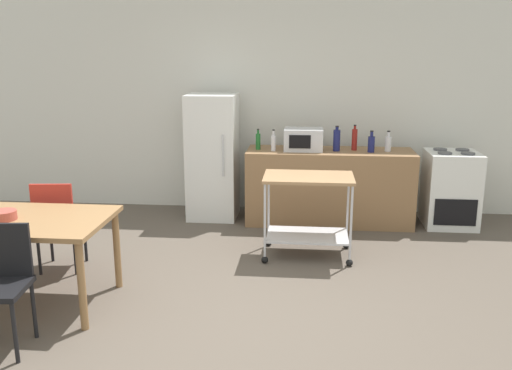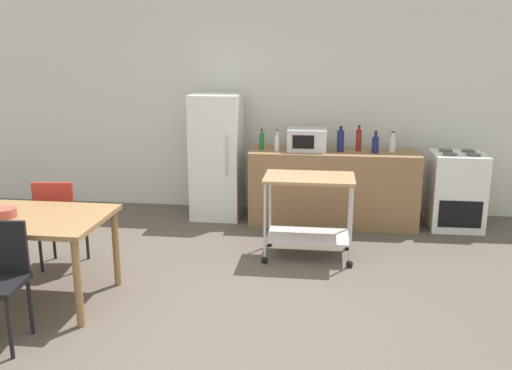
{
  "view_description": "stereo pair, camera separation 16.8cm",
  "coord_description": "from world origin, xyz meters",
  "px_view_note": "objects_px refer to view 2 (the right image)",
  "views": [
    {
      "loc": [
        0.63,
        -3.98,
        2.1
      ],
      "look_at": [
        0.14,
        1.2,
        0.8
      ],
      "focal_mm": 38.68,
      "sensor_mm": 36.0,
      "label": 1
    },
    {
      "loc": [
        0.8,
        -3.96,
        2.1
      ],
      "look_at": [
        0.14,
        1.2,
        0.8
      ],
      "focal_mm": 38.68,
      "sensor_mm": 36.0,
      "label": 2
    }
  ],
  "objects_px": {
    "fruit_bowl": "(4,213)",
    "refrigerator": "(217,157)",
    "microwave": "(307,140)",
    "bottle_sparkling_water": "(392,144)",
    "bottle_hot_sauce": "(341,140)",
    "kitchen_cart": "(309,203)",
    "bottle_soda": "(359,140)",
    "bottle_olive_oil": "(262,141)",
    "chair_red": "(59,217)",
    "stove_oven": "(456,191)",
    "dining_table": "(16,225)",
    "bottle_wine": "(375,144)",
    "bottle_vinegar": "(277,143)"
  },
  "relations": [
    {
      "from": "bottle_hot_sauce",
      "to": "bottle_wine",
      "type": "distance_m",
      "value": 0.41
    },
    {
      "from": "bottle_soda",
      "to": "bottle_hot_sauce",
      "type": "bearing_deg",
      "value": -160.35
    },
    {
      "from": "dining_table",
      "to": "stove_oven",
      "type": "distance_m",
      "value": 4.8
    },
    {
      "from": "dining_table",
      "to": "bottle_olive_oil",
      "type": "height_order",
      "value": "bottle_olive_oil"
    },
    {
      "from": "dining_table",
      "to": "bottle_hot_sauce",
      "type": "height_order",
      "value": "bottle_hot_sauce"
    },
    {
      "from": "bottle_olive_oil",
      "to": "chair_red",
      "type": "bearing_deg",
      "value": -134.65
    },
    {
      "from": "chair_red",
      "to": "fruit_bowl",
      "type": "distance_m",
      "value": 0.81
    },
    {
      "from": "dining_table",
      "to": "refrigerator",
      "type": "distance_m",
      "value": 2.85
    },
    {
      "from": "bottle_soda",
      "to": "bottle_vinegar",
      "type": "bearing_deg",
      "value": -171.33
    },
    {
      "from": "dining_table",
      "to": "bottle_sparkling_water",
      "type": "relative_size",
      "value": 6.11
    },
    {
      "from": "stove_oven",
      "to": "microwave",
      "type": "height_order",
      "value": "microwave"
    },
    {
      "from": "dining_table",
      "to": "bottle_hot_sauce",
      "type": "bearing_deg",
      "value": 42.4
    },
    {
      "from": "dining_table",
      "to": "bottle_hot_sauce",
      "type": "distance_m",
      "value": 3.68
    },
    {
      "from": "bottle_olive_oil",
      "to": "bottle_hot_sauce",
      "type": "height_order",
      "value": "bottle_hot_sauce"
    },
    {
      "from": "bottle_olive_oil",
      "to": "bottle_soda",
      "type": "height_order",
      "value": "bottle_soda"
    },
    {
      "from": "chair_red",
      "to": "fruit_bowl",
      "type": "relative_size",
      "value": 4.47
    },
    {
      "from": "bottle_olive_oil",
      "to": "bottle_sparkling_water",
      "type": "bearing_deg",
      "value": 0.92
    },
    {
      "from": "stove_oven",
      "to": "bottle_sparkling_water",
      "type": "relative_size",
      "value": 3.75
    },
    {
      "from": "chair_red",
      "to": "kitchen_cart",
      "type": "relative_size",
      "value": 0.98
    },
    {
      "from": "refrigerator",
      "to": "bottle_soda",
      "type": "xyz_separation_m",
      "value": [
        1.74,
        -0.05,
        0.26
      ]
    },
    {
      "from": "microwave",
      "to": "bottle_olive_oil",
      "type": "bearing_deg",
      "value": -179.38
    },
    {
      "from": "microwave",
      "to": "stove_oven",
      "type": "bearing_deg",
      "value": 1.04
    },
    {
      "from": "bottle_vinegar",
      "to": "bottle_hot_sauce",
      "type": "height_order",
      "value": "bottle_hot_sauce"
    },
    {
      "from": "kitchen_cart",
      "to": "bottle_sparkling_water",
      "type": "relative_size",
      "value": 3.71
    },
    {
      "from": "dining_table",
      "to": "chair_red",
      "type": "xyz_separation_m",
      "value": [
        0.01,
        0.71,
        -0.15
      ]
    },
    {
      "from": "dining_table",
      "to": "stove_oven",
      "type": "xyz_separation_m",
      "value": [
        4.08,
        2.51,
        -0.22
      ]
    },
    {
      "from": "bottle_vinegar",
      "to": "bottle_soda",
      "type": "xyz_separation_m",
      "value": [
        0.97,
        0.15,
        0.03
      ]
    },
    {
      "from": "refrigerator",
      "to": "bottle_vinegar",
      "type": "relative_size",
      "value": 6.03
    },
    {
      "from": "refrigerator",
      "to": "chair_red",
      "type": "bearing_deg",
      "value": -121.73
    },
    {
      "from": "refrigerator",
      "to": "kitchen_cart",
      "type": "xyz_separation_m",
      "value": [
        1.2,
        -1.27,
        -0.2
      ]
    },
    {
      "from": "bottle_wine",
      "to": "bottle_hot_sauce",
      "type": "bearing_deg",
      "value": 174.25
    },
    {
      "from": "fruit_bowl",
      "to": "refrigerator",
      "type": "bearing_deg",
      "value": 64.79
    },
    {
      "from": "kitchen_cart",
      "to": "bottle_wine",
      "type": "bearing_deg",
      "value": 56.59
    },
    {
      "from": "bottle_soda",
      "to": "fruit_bowl",
      "type": "xyz_separation_m",
      "value": [
        -2.98,
        -2.6,
        -0.25
      ]
    },
    {
      "from": "stove_oven",
      "to": "refrigerator",
      "type": "height_order",
      "value": "refrigerator"
    },
    {
      "from": "microwave",
      "to": "bottle_wine",
      "type": "height_order",
      "value": "microwave"
    },
    {
      "from": "bottle_sparkling_water",
      "to": "dining_table",
      "type": "bearing_deg",
      "value": -142.94
    },
    {
      "from": "bottle_hot_sauce",
      "to": "bottle_sparkling_water",
      "type": "bearing_deg",
      "value": 3.06
    },
    {
      "from": "bottle_hot_sauce",
      "to": "refrigerator",
      "type": "bearing_deg",
      "value": 175.23
    },
    {
      "from": "bottle_hot_sauce",
      "to": "kitchen_cart",
      "type": "bearing_deg",
      "value": -105.83
    },
    {
      "from": "bottle_hot_sauce",
      "to": "stove_oven",
      "type": "bearing_deg",
      "value": 1.9
    },
    {
      "from": "fruit_bowl",
      "to": "chair_red",
      "type": "bearing_deg",
      "value": 84.13
    },
    {
      "from": "kitchen_cart",
      "to": "bottle_olive_oil",
      "type": "distance_m",
      "value": 1.38
    },
    {
      "from": "stove_oven",
      "to": "bottle_soda",
      "type": "xyz_separation_m",
      "value": [
        -1.16,
        0.03,
        0.58
      ]
    },
    {
      "from": "microwave",
      "to": "bottle_sparkling_water",
      "type": "height_order",
      "value": "microwave"
    },
    {
      "from": "microwave",
      "to": "bottle_wine",
      "type": "bearing_deg",
      "value": -3.89
    },
    {
      "from": "refrigerator",
      "to": "bottle_hot_sauce",
      "type": "relative_size",
      "value": 5.15
    },
    {
      "from": "stove_oven",
      "to": "refrigerator",
      "type": "relative_size",
      "value": 0.59
    },
    {
      "from": "stove_oven",
      "to": "microwave",
      "type": "distance_m",
      "value": 1.87
    },
    {
      "from": "microwave",
      "to": "bottle_soda",
      "type": "bearing_deg",
      "value": 5.93
    }
  ]
}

